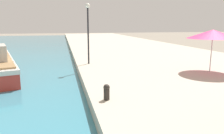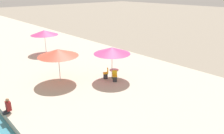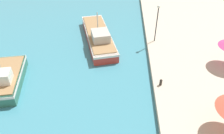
{
  "view_description": "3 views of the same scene",
  "coord_description": "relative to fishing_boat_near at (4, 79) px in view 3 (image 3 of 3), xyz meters",
  "views": [
    {
      "loc": [
        -1.02,
        7.94,
        3.57
      ],
      "look_at": [
        1.5,
        18.97,
        1.35
      ],
      "focal_mm": 35.0,
      "sensor_mm": 36.0,
      "label": 1
    },
    {
      "loc": [
        -2.91,
        -4.15,
        7.88
      ],
      "look_at": [
        8.81,
        8.8,
        1.55
      ],
      "focal_mm": 35.0,
      "sensor_mm": 36.0,
      "label": 2
    },
    {
      "loc": [
        -3.04,
        0.5,
        14.01
      ],
      "look_at": [
        -4.0,
        18.0,
        1.15
      ],
      "focal_mm": 35.0,
      "sensor_mm": 36.0,
      "label": 3
    }
  ],
  "objects": [
    {
      "name": "lamppost",
      "position": [
        15.15,
        8.66,
        2.81
      ],
      "size": [
        0.36,
        0.36,
        4.56
      ],
      "color": "#232328",
      "rests_on": "quay_promenade"
    },
    {
      "name": "fishing_boat_near",
      "position": [
        0.0,
        0.0,
        0.0
      ],
      "size": [
        4.47,
        7.02,
        4.01
      ],
      "rotation": [
        0.0,
        0.0,
        0.21
      ],
      "color": "#33705B",
      "rests_on": "water_basin"
    },
    {
      "name": "mooring_bollard",
      "position": [
        14.86,
        0.23,
        0.07
      ],
      "size": [
        0.26,
        0.26,
        0.65
      ],
      "color": "#2D2823",
      "rests_on": "quay_promenade"
    },
    {
      "name": "fishing_boat_mid",
      "position": [
        8.08,
        9.03,
        -0.03
      ],
      "size": [
        5.76,
        11.44,
        3.87
      ],
      "rotation": [
        0.0,
        0.0,
        0.28
      ],
      "color": "red",
      "rests_on": "water_basin"
    },
    {
      "name": "quay_promenade",
      "position": [
        22.21,
        21.0,
        -0.56
      ],
      "size": [
        16.0,
        90.0,
        0.55
      ],
      "color": "#BCB29E",
      "rests_on": "ground_plane"
    }
  ]
}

